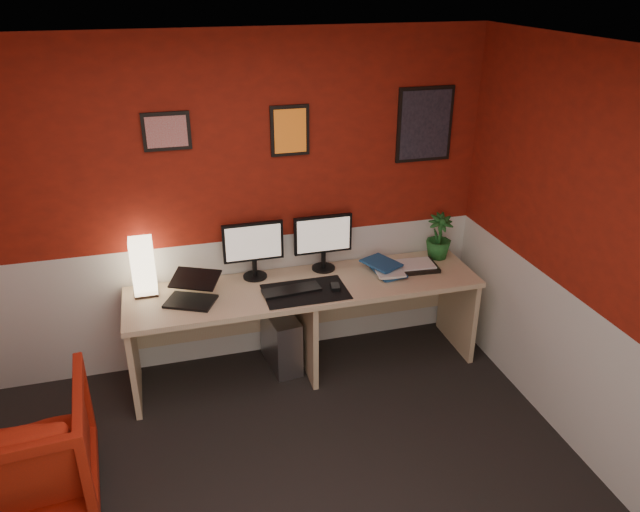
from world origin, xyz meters
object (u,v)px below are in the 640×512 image
at_px(monitor_left, 253,242).
at_px(potted_plant, 439,237).
at_px(desk, 306,327).
at_px(laptop, 189,289).
at_px(shoji_lamp, 143,268).
at_px(monitor_right, 324,234).
at_px(pc_tower, 281,340).
at_px(zen_tray, 414,266).
at_px(armchair, 17,453).

relative_size(monitor_left, potted_plant, 1.60).
bearing_deg(desk, laptop, -177.37).
distance_m(laptop, monitor_left, 0.59).
distance_m(laptop, potted_plant, 1.99).
distance_m(shoji_lamp, monitor_right, 1.33).
bearing_deg(shoji_lamp, laptop, -37.03).
xyz_separation_m(desk, pc_tower, (-0.18, 0.10, -0.14)).
bearing_deg(zen_tray, laptop, -177.16).
distance_m(desk, potted_plant, 1.28).
relative_size(zen_tray, pc_tower, 0.78).
bearing_deg(monitor_left, shoji_lamp, -176.82).
bearing_deg(pc_tower, potted_plant, -3.24).
height_order(desk, laptop, laptop).
xyz_separation_m(desk, monitor_right, (0.20, 0.23, 0.66)).
xyz_separation_m(laptop, monitor_right, (1.04, 0.26, 0.18)).
distance_m(monitor_left, monitor_right, 0.54).
xyz_separation_m(shoji_lamp, armchair, (-0.77, -1.05, -0.56)).
bearing_deg(armchair, monitor_left, -149.15).
height_order(shoji_lamp, monitor_right, monitor_right).
bearing_deg(pc_tower, monitor_left, 133.82).
distance_m(desk, monitor_right, 0.72).
distance_m(monitor_left, zen_tray, 1.26).
relative_size(desk, monitor_left, 4.48).
height_order(laptop, pc_tower, laptop).
height_order(monitor_left, monitor_right, same).
relative_size(laptop, pc_tower, 0.73).
bearing_deg(desk, pc_tower, 151.12).
bearing_deg(desk, potted_plant, 9.09).
xyz_separation_m(monitor_left, monitor_right, (0.54, -0.00, 0.00)).
relative_size(monitor_left, monitor_right, 1.00).
bearing_deg(pc_tower, shoji_lamp, 167.99).
height_order(shoji_lamp, potted_plant, shoji_lamp).
distance_m(zen_tray, potted_plant, 0.34).
bearing_deg(zen_tray, shoji_lamp, 176.14).
bearing_deg(potted_plant, pc_tower, -176.30).
height_order(desk, potted_plant, potted_plant).
bearing_deg(monitor_right, pc_tower, -161.34).
distance_m(monitor_right, potted_plant, 0.95).
height_order(desk, zen_tray, zen_tray).
height_order(monitor_left, pc_tower, monitor_left).
bearing_deg(potted_plant, zen_tray, -152.68).
relative_size(laptop, monitor_left, 0.57).
xyz_separation_m(pc_tower, armchair, (-1.72, -0.97, 0.15)).
xyz_separation_m(desk, shoji_lamp, (-1.13, 0.18, 0.56)).
xyz_separation_m(desk, potted_plant, (1.14, 0.18, 0.55)).
bearing_deg(pc_tower, armchair, -157.57).
bearing_deg(laptop, zen_tray, 28.88).
height_order(laptop, potted_plant, potted_plant).
bearing_deg(zen_tray, monitor_right, 165.25).
bearing_deg(desk, armchair, -155.36).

